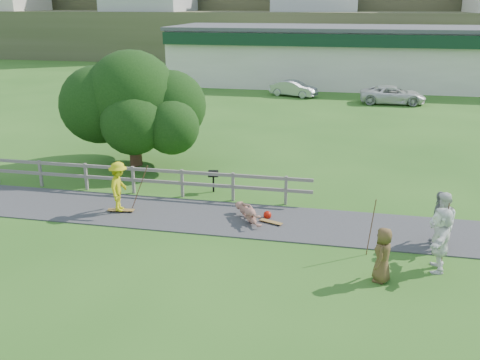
{
  "coord_description": "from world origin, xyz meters",
  "views": [
    {
      "loc": [
        4.16,
        -15.21,
        7.16
      ],
      "look_at": [
        0.54,
        2.0,
        1.28
      ],
      "focal_mm": 40.0,
      "sensor_mm": 36.0,
      "label": 1
    }
  ],
  "objects_px": {
    "bbq": "(213,181)",
    "tree": "(133,116)",
    "skater_fallen": "(249,213)",
    "spectator_c": "(383,255)",
    "skater_rider": "(119,189)",
    "car_silver": "(294,89)",
    "car_white": "(393,95)",
    "spectator_a": "(443,222)",
    "spectator_b": "(439,218)",
    "spectator_d": "(440,239)"
  },
  "relations": [
    {
      "from": "bbq",
      "to": "tree",
      "type": "bearing_deg",
      "value": 134.65
    },
    {
      "from": "skater_fallen",
      "to": "spectator_c",
      "type": "height_order",
      "value": "spectator_c"
    },
    {
      "from": "skater_rider",
      "to": "bbq",
      "type": "xyz_separation_m",
      "value": [
        2.69,
        2.82,
        -0.46
      ]
    },
    {
      "from": "car_silver",
      "to": "tree",
      "type": "distance_m",
      "value": 20.99
    },
    {
      "from": "car_white",
      "to": "tree",
      "type": "height_order",
      "value": "tree"
    },
    {
      "from": "bbq",
      "to": "spectator_a",
      "type": "bearing_deg",
      "value": -36.89
    },
    {
      "from": "car_white",
      "to": "spectator_b",
      "type": "bearing_deg",
      "value": 178.05
    },
    {
      "from": "spectator_d",
      "to": "bbq",
      "type": "bearing_deg",
      "value": -115.13
    },
    {
      "from": "spectator_a",
      "to": "spectator_b",
      "type": "xyz_separation_m",
      "value": [
        -0.05,
        0.4,
        -0.04
      ]
    },
    {
      "from": "tree",
      "to": "bbq",
      "type": "distance_m",
      "value": 5.57
    },
    {
      "from": "spectator_c",
      "to": "car_white",
      "type": "xyz_separation_m",
      "value": [
        1.86,
        27.35,
        -0.11
      ]
    },
    {
      "from": "spectator_b",
      "to": "spectator_c",
      "type": "distance_m",
      "value": 3.27
    },
    {
      "from": "car_silver",
      "to": "bbq",
      "type": "xyz_separation_m",
      "value": [
        -0.55,
        -23.16,
        -0.19
      ]
    },
    {
      "from": "skater_rider",
      "to": "car_white",
      "type": "height_order",
      "value": "skater_rider"
    },
    {
      "from": "bbq",
      "to": "car_silver",
      "type": "bearing_deg",
      "value": 75.95
    },
    {
      "from": "spectator_d",
      "to": "tree",
      "type": "height_order",
      "value": "tree"
    },
    {
      "from": "skater_fallen",
      "to": "bbq",
      "type": "height_order",
      "value": "bbq"
    },
    {
      "from": "car_silver",
      "to": "spectator_c",
      "type": "bearing_deg",
      "value": -149.47
    },
    {
      "from": "spectator_a",
      "to": "spectator_b",
      "type": "distance_m",
      "value": 0.4
    },
    {
      "from": "skater_fallen",
      "to": "spectator_d",
      "type": "height_order",
      "value": "spectator_d"
    },
    {
      "from": "skater_rider",
      "to": "bbq",
      "type": "distance_m",
      "value": 3.92
    },
    {
      "from": "skater_rider",
      "to": "skater_fallen",
      "type": "bearing_deg",
      "value": -94.32
    },
    {
      "from": "spectator_a",
      "to": "car_silver",
      "type": "distance_m",
      "value": 27.8
    },
    {
      "from": "spectator_b",
      "to": "skater_fallen",
      "type": "bearing_deg",
      "value": -85.45
    },
    {
      "from": "car_white",
      "to": "tree",
      "type": "xyz_separation_m",
      "value": [
        -12.49,
        -18.55,
        1.64
      ]
    },
    {
      "from": "spectator_b",
      "to": "tree",
      "type": "bearing_deg",
      "value": -106.19
    },
    {
      "from": "tree",
      "to": "bbq",
      "type": "bearing_deg",
      "value": -32.68
    },
    {
      "from": "skater_fallen",
      "to": "tree",
      "type": "xyz_separation_m",
      "value": [
        -6.35,
        5.49,
        1.98
      ]
    },
    {
      "from": "spectator_a",
      "to": "bbq",
      "type": "distance_m",
      "value": 8.82
    },
    {
      "from": "skater_fallen",
      "to": "spectator_c",
      "type": "xyz_separation_m",
      "value": [
        4.28,
        -3.31,
        0.45
      ]
    },
    {
      "from": "skater_rider",
      "to": "spectator_b",
      "type": "height_order",
      "value": "skater_rider"
    },
    {
      "from": "bbq",
      "to": "spectator_b",
      "type": "bearing_deg",
      "value": -34.63
    },
    {
      "from": "spectator_d",
      "to": "car_silver",
      "type": "xyz_separation_m",
      "value": [
        -7.23,
        28.14,
        -0.32
      ]
    },
    {
      "from": "skater_fallen",
      "to": "car_white",
      "type": "relative_size",
      "value": 0.36
    },
    {
      "from": "skater_rider",
      "to": "spectator_c",
      "type": "distance_m",
      "value": 9.44
    },
    {
      "from": "skater_rider",
      "to": "tree",
      "type": "height_order",
      "value": "tree"
    },
    {
      "from": "skater_fallen",
      "to": "bbq",
      "type": "distance_m",
      "value": 3.29
    },
    {
      "from": "spectator_b",
      "to": "car_white",
      "type": "xyz_separation_m",
      "value": [
        0.09,
        24.6,
        -0.21
      ]
    },
    {
      "from": "car_silver",
      "to": "spectator_b",
      "type": "bearing_deg",
      "value": -144.74
    },
    {
      "from": "skater_fallen",
      "to": "spectator_a",
      "type": "xyz_separation_m",
      "value": [
        6.11,
        -0.96,
        0.59
      ]
    },
    {
      "from": "skater_fallen",
      "to": "spectator_c",
      "type": "distance_m",
      "value": 5.43
    },
    {
      "from": "bbq",
      "to": "skater_fallen",
      "type": "bearing_deg",
      "value": -66.7
    },
    {
      "from": "skater_fallen",
      "to": "tree",
      "type": "relative_size",
      "value": 0.26
    },
    {
      "from": "skater_rider",
      "to": "bbq",
      "type": "bearing_deg",
      "value": -49.96
    },
    {
      "from": "skater_rider",
      "to": "spectator_d",
      "type": "bearing_deg",
      "value": -108.03
    },
    {
      "from": "bbq",
      "to": "car_white",
      "type": "bearing_deg",
      "value": 56.66
    },
    {
      "from": "skater_fallen",
      "to": "spectator_b",
      "type": "bearing_deg",
      "value": -38.33
    },
    {
      "from": "spectator_b",
      "to": "car_white",
      "type": "distance_m",
      "value": 24.61
    },
    {
      "from": "spectator_d",
      "to": "tree",
      "type": "bearing_deg",
      "value": -115.15
    },
    {
      "from": "spectator_b",
      "to": "spectator_c",
      "type": "xyz_separation_m",
      "value": [
        -1.77,
        -2.75,
        -0.1
      ]
    }
  ]
}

